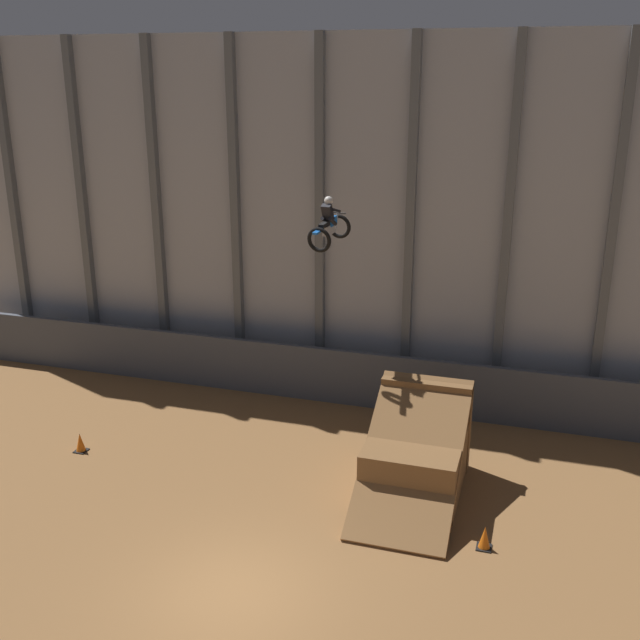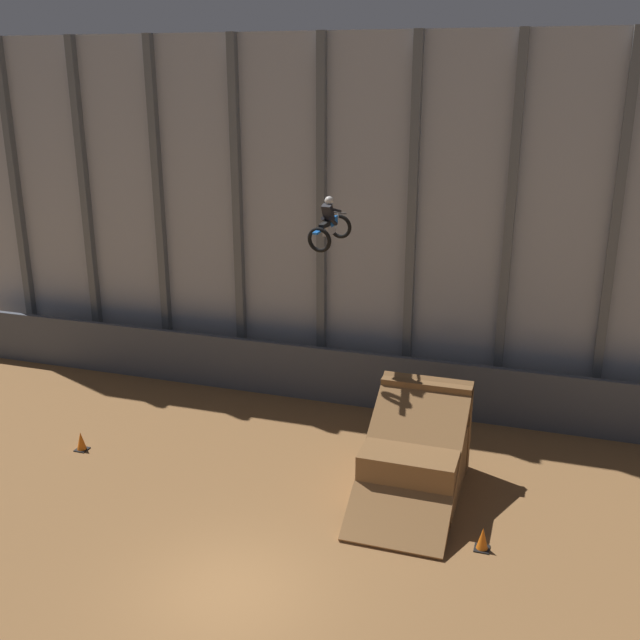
% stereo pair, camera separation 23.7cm
% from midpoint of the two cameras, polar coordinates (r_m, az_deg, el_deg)
% --- Properties ---
extents(ground_plane, '(60.00, 60.00, 0.00)m').
position_cam_midpoint_polar(ground_plane, '(17.35, -7.03, -19.94)').
color(ground_plane, olive).
extents(arena_back_wall, '(32.00, 0.40, 11.95)m').
position_cam_midpoint_polar(arena_back_wall, '(24.86, 3.20, 7.34)').
color(arena_back_wall, '#A3A8B2').
rests_on(arena_back_wall, ground_plane).
extents(lower_barrier, '(31.36, 0.20, 1.91)m').
position_cam_midpoint_polar(lower_barrier, '(25.17, 2.31, -4.47)').
color(lower_barrier, '#474C56').
rests_on(lower_barrier, ground_plane).
extents(dirt_ramp, '(2.52, 4.66, 2.75)m').
position_cam_midpoint_polar(dirt_ramp, '(20.63, 7.09, -10.07)').
color(dirt_ramp, brown).
rests_on(dirt_ramp, ground_plane).
extents(rider_bike_solo, '(0.94, 1.83, 1.51)m').
position_cam_midpoint_polar(rider_bike_solo, '(21.56, 0.37, 7.22)').
color(rider_bike_solo, black).
extents(traffic_cone_near_ramp, '(0.36, 0.36, 0.58)m').
position_cam_midpoint_polar(traffic_cone_near_ramp, '(18.74, 12.07, -15.92)').
color(traffic_cone_near_ramp, black).
rests_on(traffic_cone_near_ramp, ground_plane).
extents(traffic_cone_arena_edge, '(0.36, 0.36, 0.58)m').
position_cam_midpoint_polar(traffic_cone_arena_edge, '(23.58, -18.07, -8.88)').
color(traffic_cone_arena_edge, black).
rests_on(traffic_cone_arena_edge, ground_plane).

